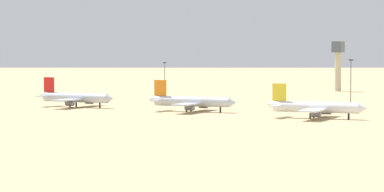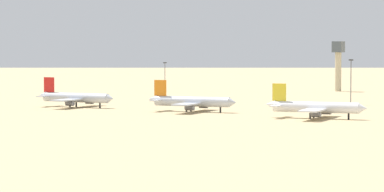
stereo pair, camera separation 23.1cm
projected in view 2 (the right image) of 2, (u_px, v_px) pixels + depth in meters
name	position (u px, v px, depth m)	size (l,w,h in m)	color
ground	(188.00, 112.00, 348.28)	(4000.00, 4000.00, 0.00)	tan
ridge_far_west	(220.00, 36.00, 1487.92)	(273.32, 214.28, 72.94)	gray
parked_jet_red_1	(75.00, 98.00, 375.26)	(33.99, 28.55, 11.24)	silver
parked_jet_orange_2	(191.00, 102.00, 349.98)	(33.73, 28.64, 11.15)	silver
parked_jet_yellow_3	(315.00, 107.00, 318.36)	(33.75, 28.66, 11.15)	white
control_tower	(338.00, 61.00, 502.20)	(5.20, 5.20, 25.35)	#C6B793
light_pole_west	(351.00, 79.00, 391.07)	(1.80, 0.50, 17.96)	#59595E
light_pole_east	(165.00, 75.00, 497.77)	(1.80, 0.50, 14.83)	#59595E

